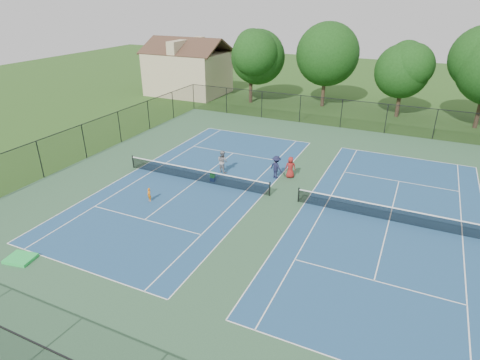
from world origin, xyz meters
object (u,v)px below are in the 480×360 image
at_px(child_player, 149,195).
at_px(ball_crate, 213,179).
at_px(clapboard_house, 188,71).
at_px(tree_back_b, 327,52).
at_px(bystander_b, 276,167).
at_px(bystander_c, 290,167).
at_px(ball_hopper, 213,175).
at_px(instructor, 223,161).
at_px(tree_back_a, 251,54).
at_px(tree_back_c, 404,68).

bearing_deg(child_player, ball_crate, 86.85).
bearing_deg(clapboard_house, tree_back_b, 3.01).
distance_m(clapboard_house, ball_crate, 30.08).
xyz_separation_m(bystander_b, bystander_c, (0.95, 0.53, -0.06)).
xyz_separation_m(bystander_b, ball_crate, (-4.14, -2.60, -0.74)).
bearing_deg(ball_hopper, bystander_b, 32.08).
bearing_deg(instructor, child_player, 89.94).
relative_size(tree_back_a, bystander_b, 5.06).
bearing_deg(ball_crate, tree_back_a, 106.90).
height_order(tree_back_b, bystander_c, tree_back_b).
relative_size(child_player, ball_crate, 2.60).
bearing_deg(instructor, bystander_c, -146.77).
distance_m(instructor, bystander_b, 4.31).
relative_size(bystander_c, ball_hopper, 4.20).
relative_size(tree_back_a, tree_back_c, 1.09).
bearing_deg(bystander_b, tree_back_a, -36.81).
distance_m(tree_back_c, instructor, 25.60).
xyz_separation_m(tree_back_a, ball_crate, (7.15, -23.54, -5.88)).
xyz_separation_m(tree_back_a, tree_back_c, (18.00, 1.00, -0.56)).
bearing_deg(child_player, bystander_c, 70.21).
relative_size(tree_back_b, child_player, 10.37).
bearing_deg(bystander_b, bystander_c, -125.90).
height_order(child_player, instructor, instructor).
bearing_deg(ball_crate, bystander_c, 31.56).
relative_size(tree_back_c, ball_crate, 22.55).
height_order(bystander_c, ball_crate, bystander_c).
height_order(bystander_b, ball_crate, bystander_b).
distance_m(tree_back_a, ball_hopper, 25.21).
xyz_separation_m(tree_back_b, ball_crate, (-1.85, -25.54, -6.43)).
bearing_deg(tree_back_a, clapboard_house, 174.29).
bearing_deg(tree_back_b, ball_hopper, -94.14).
xyz_separation_m(bystander_b, ball_hopper, (-4.14, -2.60, -0.38)).
xyz_separation_m(child_player, ball_crate, (2.40, 4.65, -0.32)).
bearing_deg(child_player, tree_back_b, 106.15).
xyz_separation_m(tree_back_a, tree_back_b, (9.00, 2.00, 0.56)).
xyz_separation_m(tree_back_a, bystander_c, (12.25, -20.40, -5.19)).
bearing_deg(instructor, tree_back_c, -96.35).
distance_m(child_player, bystander_c, 10.81).
distance_m(clapboard_house, ball_hopper, 30.05).
height_order(tree_back_b, tree_back_c, tree_back_b).
xyz_separation_m(child_player, instructor, (2.30, 6.50, 0.42)).
relative_size(tree_back_a, bystander_c, 5.42).
relative_size(clapboard_house, instructor, 5.95).
xyz_separation_m(tree_back_b, bystander_c, (3.25, -22.40, -5.75)).
bearing_deg(tree_back_c, ball_crate, -113.85).
height_order(tree_back_b, ball_crate, tree_back_b).
height_order(tree_back_b, bystander_b, tree_back_b).
distance_m(tree_back_b, tree_back_c, 9.12).
distance_m(tree_back_a, bystander_b, 24.34).
bearing_deg(clapboard_house, instructor, -53.07).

